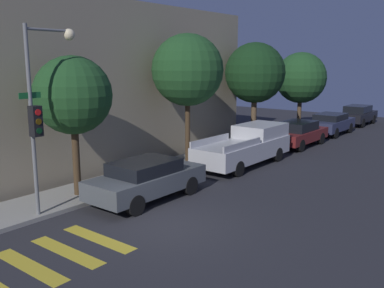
{
  "coord_description": "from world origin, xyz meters",
  "views": [
    {
      "loc": [
        -8.87,
        -8.02,
        4.79
      ],
      "look_at": [
        3.93,
        2.1,
        1.6
      ],
      "focal_mm": 40.0,
      "sensor_mm": 36.0,
      "label": 1
    }
  ],
  "objects_px": {
    "sedan_near_corner": "(147,179)",
    "tree_midblock": "(188,70)",
    "tree_far_end": "(255,73)",
    "pickup_truck": "(247,145)",
    "tree_near_corner": "(73,96)",
    "traffic_light_pole": "(42,100)",
    "sedan_middle": "(298,133)",
    "tree_behind_truck": "(301,78)",
    "sedan_far_end": "(331,123)",
    "sedan_tail_of_row": "(358,115)"
  },
  "relations": [
    {
      "from": "traffic_light_pole",
      "to": "tree_near_corner",
      "type": "height_order",
      "value": "traffic_light_pole"
    },
    {
      "from": "tree_behind_truck",
      "to": "sedan_far_end",
      "type": "bearing_deg",
      "value": -78.08
    },
    {
      "from": "sedan_far_end",
      "to": "tree_far_end",
      "type": "height_order",
      "value": "tree_far_end"
    },
    {
      "from": "sedan_middle",
      "to": "sedan_far_end",
      "type": "height_order",
      "value": "sedan_middle"
    },
    {
      "from": "pickup_truck",
      "to": "tree_midblock",
      "type": "distance_m",
      "value": 4.44
    },
    {
      "from": "tree_midblock",
      "to": "sedan_near_corner",
      "type": "bearing_deg",
      "value": -156.91
    },
    {
      "from": "sedan_near_corner",
      "to": "tree_near_corner",
      "type": "xyz_separation_m",
      "value": [
        -1.38,
        2.05,
        2.86
      ]
    },
    {
      "from": "traffic_light_pole",
      "to": "sedan_tail_of_row",
      "type": "xyz_separation_m",
      "value": [
        25.85,
        -1.27,
        -2.88
      ]
    },
    {
      "from": "pickup_truck",
      "to": "sedan_middle",
      "type": "height_order",
      "value": "pickup_truck"
    },
    {
      "from": "sedan_near_corner",
      "to": "tree_behind_truck",
      "type": "xyz_separation_m",
      "value": [
        16.84,
        2.05,
        2.9
      ]
    },
    {
      "from": "sedan_near_corner",
      "to": "tree_behind_truck",
      "type": "bearing_deg",
      "value": 6.94
    },
    {
      "from": "sedan_tail_of_row",
      "to": "pickup_truck",
      "type": "bearing_deg",
      "value": 180.0
    },
    {
      "from": "sedan_near_corner",
      "to": "tree_behind_truck",
      "type": "distance_m",
      "value": 17.21
    },
    {
      "from": "sedan_near_corner",
      "to": "tree_far_end",
      "type": "distance_m",
      "value": 11.46
    },
    {
      "from": "sedan_near_corner",
      "to": "sedan_far_end",
      "type": "distance_m",
      "value": 17.27
    },
    {
      "from": "sedan_middle",
      "to": "tree_midblock",
      "type": "relative_size",
      "value": 0.74
    },
    {
      "from": "sedan_far_end",
      "to": "sedan_tail_of_row",
      "type": "height_order",
      "value": "sedan_tail_of_row"
    },
    {
      "from": "sedan_far_end",
      "to": "tree_far_end",
      "type": "bearing_deg",
      "value": 162.51
    },
    {
      "from": "tree_near_corner",
      "to": "sedan_middle",
      "type": "bearing_deg",
      "value": -8.59
    },
    {
      "from": "sedan_near_corner",
      "to": "tree_midblock",
      "type": "distance_m",
      "value": 6.35
    },
    {
      "from": "sedan_near_corner",
      "to": "tree_far_end",
      "type": "relative_size",
      "value": 0.76
    },
    {
      "from": "pickup_truck",
      "to": "sedan_far_end",
      "type": "relative_size",
      "value": 1.33
    },
    {
      "from": "traffic_light_pole",
      "to": "tree_midblock",
      "type": "height_order",
      "value": "tree_midblock"
    },
    {
      "from": "traffic_light_pole",
      "to": "tree_behind_truck",
      "type": "xyz_separation_m",
      "value": [
        19.89,
        0.78,
        0.01
      ]
    },
    {
      "from": "sedan_near_corner",
      "to": "pickup_truck",
      "type": "height_order",
      "value": "pickup_truck"
    },
    {
      "from": "pickup_truck",
      "to": "tree_far_end",
      "type": "height_order",
      "value": "tree_far_end"
    },
    {
      "from": "tree_midblock",
      "to": "traffic_light_pole",
      "type": "bearing_deg",
      "value": -174.34
    },
    {
      "from": "sedan_far_end",
      "to": "tree_behind_truck",
      "type": "relative_size",
      "value": 0.8
    },
    {
      "from": "tree_midblock",
      "to": "tree_behind_truck",
      "type": "distance_m",
      "value": 12.05
    },
    {
      "from": "sedan_middle",
      "to": "tree_behind_truck",
      "type": "distance_m",
      "value": 5.85
    },
    {
      "from": "tree_midblock",
      "to": "tree_near_corner",
      "type": "bearing_deg",
      "value": -180.0
    },
    {
      "from": "sedan_middle",
      "to": "tree_near_corner",
      "type": "relative_size",
      "value": 0.9
    },
    {
      "from": "pickup_truck",
      "to": "sedan_middle",
      "type": "xyz_separation_m",
      "value": [
        5.52,
        -0.0,
        -0.14
      ]
    },
    {
      "from": "tree_far_end",
      "to": "traffic_light_pole",
      "type": "bearing_deg",
      "value": -176.77
    },
    {
      "from": "sedan_middle",
      "to": "sedan_tail_of_row",
      "type": "distance_m",
      "value": 10.61
    },
    {
      "from": "sedan_near_corner",
      "to": "sedan_middle",
      "type": "relative_size",
      "value": 0.99
    },
    {
      "from": "pickup_truck",
      "to": "tree_midblock",
      "type": "bearing_deg",
      "value": 132.33
    },
    {
      "from": "pickup_truck",
      "to": "tree_near_corner",
      "type": "distance_m",
      "value": 8.75
    },
    {
      "from": "tree_near_corner",
      "to": "tree_far_end",
      "type": "height_order",
      "value": "tree_far_end"
    },
    {
      "from": "sedan_middle",
      "to": "tree_behind_truck",
      "type": "xyz_separation_m",
      "value": [
        4.64,
        2.05,
        2.9
      ]
    },
    {
      "from": "sedan_tail_of_row",
      "to": "sedan_near_corner",
      "type": "bearing_deg",
      "value": 180.0
    },
    {
      "from": "traffic_light_pole",
      "to": "tree_far_end",
      "type": "xyz_separation_m",
      "value": [
        13.82,
        0.78,
        0.46
      ]
    },
    {
      "from": "pickup_truck",
      "to": "traffic_light_pole",
      "type": "bearing_deg",
      "value": 172.55
    },
    {
      "from": "tree_midblock",
      "to": "tree_behind_truck",
      "type": "height_order",
      "value": "tree_midblock"
    },
    {
      "from": "pickup_truck",
      "to": "tree_far_end",
      "type": "relative_size",
      "value": 0.99
    },
    {
      "from": "pickup_truck",
      "to": "tree_far_end",
      "type": "distance_m",
      "value": 5.59
    },
    {
      "from": "sedan_far_end",
      "to": "tree_near_corner",
      "type": "bearing_deg",
      "value": 173.73
    },
    {
      "from": "sedan_tail_of_row",
      "to": "tree_near_corner",
      "type": "distance_m",
      "value": 24.44
    },
    {
      "from": "pickup_truck",
      "to": "tree_midblock",
      "type": "height_order",
      "value": "tree_midblock"
    },
    {
      "from": "pickup_truck",
      "to": "tree_behind_truck",
      "type": "relative_size",
      "value": 1.07
    }
  ]
}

